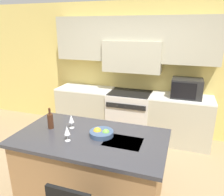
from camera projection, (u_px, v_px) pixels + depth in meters
ground_plane at (99, 188)px, 3.12m from camera, size 10.00×10.00×0.00m
back_cabinetry at (134, 59)px, 4.43m from camera, size 10.00×0.46×2.70m
back_counter at (130, 114)px, 4.55m from camera, size 3.17×0.62×0.95m
range_stove at (129, 114)px, 4.53m from camera, size 0.84×0.70×0.95m
microwave at (187, 88)px, 4.02m from camera, size 0.54×0.41×0.36m
kitchen_island at (91, 168)px, 2.84m from camera, size 1.87×1.04×0.92m
wine_bottle at (50, 121)px, 2.88m from camera, size 0.08×0.08×0.29m
wine_glass_near at (67, 131)px, 2.55m from camera, size 0.07×0.07×0.19m
wine_glass_far at (71, 119)px, 2.88m from camera, size 0.07×0.07×0.19m
fruit_bowl at (101, 133)px, 2.70m from camera, size 0.30×0.30×0.10m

